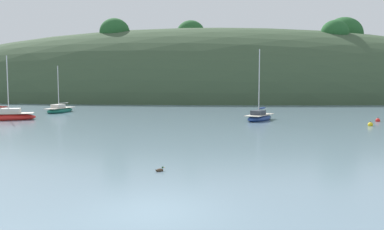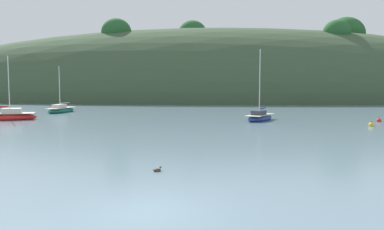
{
  "view_description": "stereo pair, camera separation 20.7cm",
  "coord_description": "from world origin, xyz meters",
  "px_view_note": "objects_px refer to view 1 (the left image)",
  "views": [
    {
      "loc": [
        1.87,
        -10.9,
        3.78
      ],
      "look_at": [
        0.0,
        20.0,
        1.2
      ],
      "focal_mm": 35.68,
      "sensor_mm": 36.0,
      "label": 1
    },
    {
      "loc": [
        2.08,
        -10.89,
        3.78
      ],
      "look_at": [
        0.0,
        20.0,
        1.2
      ],
      "focal_mm": 35.68,
      "sensor_mm": 36.0,
      "label": 2
    }
  ],
  "objects_px": {
    "sailboat_yellow_far": "(60,110)",
    "sailboat_teal_outer": "(6,116)",
    "sailboat_grey_yawl": "(259,117)",
    "mooring_buoy_inner": "(370,125)",
    "duck_trailing": "(160,170)",
    "mooring_buoy_channel": "(378,120)"
  },
  "relations": [
    {
      "from": "sailboat_grey_yawl",
      "to": "mooring_buoy_channel",
      "type": "bearing_deg",
      "value": -3.16
    },
    {
      "from": "mooring_buoy_channel",
      "to": "duck_trailing",
      "type": "height_order",
      "value": "mooring_buoy_channel"
    },
    {
      "from": "sailboat_grey_yawl",
      "to": "sailboat_teal_outer",
      "type": "relative_size",
      "value": 1.08
    },
    {
      "from": "sailboat_yellow_far",
      "to": "sailboat_teal_outer",
      "type": "relative_size",
      "value": 0.91
    },
    {
      "from": "sailboat_teal_outer",
      "to": "duck_trailing",
      "type": "height_order",
      "value": "sailboat_teal_outer"
    },
    {
      "from": "sailboat_grey_yawl",
      "to": "mooring_buoy_inner",
      "type": "height_order",
      "value": "sailboat_grey_yawl"
    },
    {
      "from": "sailboat_yellow_far",
      "to": "sailboat_teal_outer",
      "type": "distance_m",
      "value": 10.28
    },
    {
      "from": "mooring_buoy_inner",
      "to": "duck_trailing",
      "type": "relative_size",
      "value": 1.37
    },
    {
      "from": "sailboat_teal_outer",
      "to": "mooring_buoy_channel",
      "type": "bearing_deg",
      "value": 0.75
    },
    {
      "from": "sailboat_teal_outer",
      "to": "duck_trailing",
      "type": "distance_m",
      "value": 29.09
    },
    {
      "from": "sailboat_teal_outer",
      "to": "mooring_buoy_inner",
      "type": "height_order",
      "value": "sailboat_teal_outer"
    },
    {
      "from": "sailboat_teal_outer",
      "to": "mooring_buoy_channel",
      "type": "relative_size",
      "value": 12.62
    },
    {
      "from": "sailboat_yellow_far",
      "to": "sailboat_grey_yawl",
      "type": "height_order",
      "value": "sailboat_grey_yawl"
    },
    {
      "from": "mooring_buoy_inner",
      "to": "duck_trailing",
      "type": "height_order",
      "value": "mooring_buoy_inner"
    },
    {
      "from": "sailboat_yellow_far",
      "to": "sailboat_teal_outer",
      "type": "bearing_deg",
      "value": -98.01
    },
    {
      "from": "sailboat_yellow_far",
      "to": "duck_trailing",
      "type": "height_order",
      "value": "sailboat_yellow_far"
    },
    {
      "from": "sailboat_yellow_far",
      "to": "mooring_buoy_inner",
      "type": "bearing_deg",
      "value": -21.94
    },
    {
      "from": "sailboat_grey_yawl",
      "to": "duck_trailing",
      "type": "height_order",
      "value": "sailboat_grey_yawl"
    },
    {
      "from": "mooring_buoy_inner",
      "to": "mooring_buoy_channel",
      "type": "xyz_separation_m",
      "value": [
        2.28,
        3.94,
        0.0
      ]
    },
    {
      "from": "mooring_buoy_inner",
      "to": "mooring_buoy_channel",
      "type": "bearing_deg",
      "value": 60.01
    },
    {
      "from": "sailboat_yellow_far",
      "to": "duck_trailing",
      "type": "distance_m",
      "value": 36.64
    },
    {
      "from": "sailboat_yellow_far",
      "to": "mooring_buoy_inner",
      "type": "relative_size",
      "value": 11.45
    }
  ]
}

